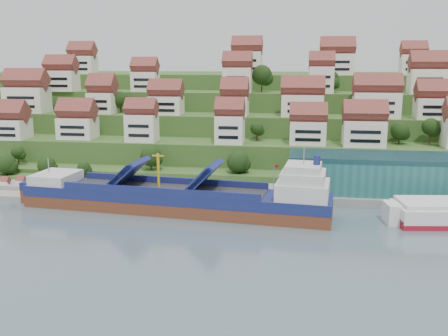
# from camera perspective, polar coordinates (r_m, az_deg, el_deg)

# --- Properties ---
(ground) EXTENTS (300.00, 300.00, 0.00)m
(ground) POSITION_cam_1_polar(r_m,az_deg,el_deg) (124.88, -2.88, -4.87)
(ground) COLOR slate
(ground) RESTS_ON ground
(quay) EXTENTS (180.00, 14.00, 2.20)m
(quay) POSITION_cam_1_polar(r_m,az_deg,el_deg) (136.82, 6.60, -2.94)
(quay) COLOR gray
(quay) RESTS_ON ground
(pebble_beach) EXTENTS (45.00, 20.00, 1.00)m
(pebble_beach) POSITION_cam_1_polar(r_m,az_deg,el_deg) (156.82, -23.27, -2.14)
(pebble_beach) COLOR gray
(pebble_beach) RESTS_ON ground
(hillside) EXTENTS (260.00, 128.00, 31.00)m
(hillside) POSITION_cam_1_polar(r_m,az_deg,el_deg) (223.39, 2.24, 5.50)
(hillside) COLOR #2D4C1E
(hillside) RESTS_ON ground
(hillside_village) EXTENTS (161.35, 64.40, 29.11)m
(hillside_village) POSITION_cam_1_polar(r_m,az_deg,el_deg) (177.76, 1.83, 8.04)
(hillside_village) COLOR white
(hillside_village) RESTS_ON ground
(hillside_trees) EXTENTS (140.62, 62.13, 31.99)m
(hillside_trees) POSITION_cam_1_polar(r_m,az_deg,el_deg) (165.72, -3.13, 5.21)
(hillside_trees) COLOR #1D3812
(hillside_trees) RESTS_ON ground
(warehouse) EXTENTS (60.00, 15.00, 10.00)m
(warehouse) POSITION_cam_1_polar(r_m,az_deg,el_deg) (140.22, 19.87, -0.66)
(warehouse) COLOR #276A67
(warehouse) RESTS_ON quay
(flagpole) EXTENTS (1.28, 0.16, 8.00)m
(flagpole) POSITION_cam_1_polar(r_m,az_deg,el_deg) (130.62, 5.76, -1.03)
(flagpole) COLOR gray
(flagpole) RESTS_ON quay
(beach_huts) EXTENTS (14.40, 3.70, 2.20)m
(beach_huts) POSITION_cam_1_polar(r_m,az_deg,el_deg) (156.48, -24.18, -1.64)
(beach_huts) COLOR white
(beach_huts) RESTS_ON pebble_beach
(cargo_ship) EXTENTS (77.58, 19.32, 17.01)m
(cargo_ship) POSITION_cam_1_polar(r_m,az_deg,el_deg) (123.49, -4.79, -3.53)
(cargo_ship) COLOR brown
(cargo_ship) RESTS_ON ground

